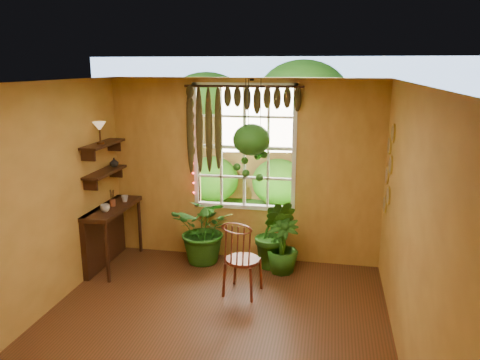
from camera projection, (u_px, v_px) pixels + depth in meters
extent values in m
plane|color=#5C2D1A|center=(205.00, 338.00, 5.05)|extent=(4.50, 4.50, 0.00)
plane|color=silver|center=(200.00, 83.00, 4.41)|extent=(4.50, 4.50, 0.00)
plane|color=gold|center=(244.00, 171.00, 6.87)|extent=(4.00, 0.00, 4.00)
plane|color=gold|center=(26.00, 208.00, 5.10)|extent=(0.00, 4.50, 4.50)
plane|color=gold|center=(410.00, 233.00, 4.36)|extent=(0.00, 4.50, 4.50)
cube|color=white|center=(244.00, 147.00, 6.82)|extent=(1.52, 0.10, 1.86)
cube|color=white|center=(245.00, 147.00, 6.85)|extent=(1.38, 0.01, 1.78)
cylinder|color=#3A1D0F|center=(243.00, 86.00, 6.50)|extent=(1.70, 0.04, 0.04)
cube|color=#3A1D0F|center=(112.00, 208.00, 6.71)|extent=(0.40, 1.20, 0.06)
cube|color=#3A1D0F|center=(104.00, 235.00, 6.84)|extent=(0.08, 1.18, 0.90)
cylinder|color=#3A1D0F|center=(107.00, 252.00, 6.26)|extent=(0.05, 0.05, 0.86)
cylinder|color=#3A1D0F|center=(140.00, 225.00, 7.30)|extent=(0.05, 0.05, 0.86)
cube|color=#3A1D0F|center=(105.00, 172.00, 6.59)|extent=(0.25, 0.90, 0.04)
cube|color=#3A1D0F|center=(103.00, 144.00, 6.50)|extent=(0.25, 0.90, 0.04)
cube|color=#245A19|center=(280.00, 181.00, 11.96)|extent=(14.00, 10.00, 0.04)
cube|color=olive|center=(271.00, 159.00, 10.03)|extent=(12.00, 0.10, 1.80)
plane|color=#95B8FA|center=(288.00, 113.00, 13.30)|extent=(12.00, 0.00, 12.00)
cylinder|color=maroon|center=(243.00, 260.00, 5.95)|extent=(0.51, 0.51, 0.04)
torus|color=maroon|center=(237.00, 228.00, 5.67)|extent=(0.41, 0.11, 0.41)
imported|color=#1A4C14|center=(206.00, 229.00, 6.89)|extent=(1.01, 0.90, 1.03)
imported|color=#1A4C14|center=(274.00, 234.00, 6.69)|extent=(0.59, 0.48, 1.04)
imported|color=#1A4C14|center=(282.00, 245.00, 6.58)|extent=(0.51, 0.51, 0.81)
ellipsoid|color=black|center=(251.00, 145.00, 6.48)|extent=(0.31, 0.31, 0.18)
ellipsoid|color=#1A4C14|center=(251.00, 140.00, 6.46)|extent=(0.52, 0.52, 0.44)
imported|color=silver|center=(105.00, 208.00, 6.44)|extent=(0.17, 0.17, 0.10)
imported|color=beige|center=(125.00, 199.00, 6.91)|extent=(0.14, 0.14, 0.10)
cylinder|color=brown|center=(113.00, 203.00, 6.70)|extent=(0.08, 0.08, 0.10)
imported|color=#B2AD99|center=(114.00, 162.00, 6.84)|extent=(0.16, 0.16, 0.13)
cylinder|color=#5A3519|center=(100.00, 143.00, 6.39)|extent=(0.10, 0.10, 0.03)
cylinder|color=#5A3519|center=(100.00, 136.00, 6.37)|extent=(0.02, 0.02, 0.18)
cone|color=slate|center=(99.00, 126.00, 6.34)|extent=(0.18, 0.18, 0.12)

